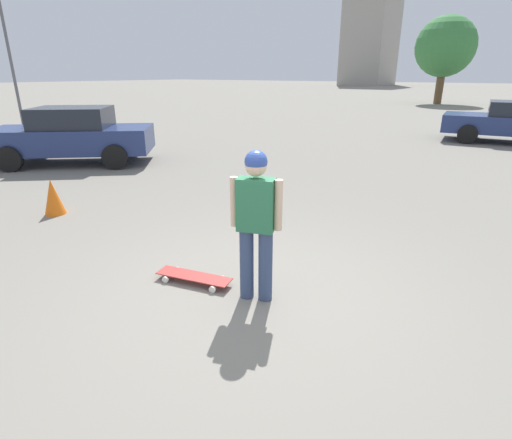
# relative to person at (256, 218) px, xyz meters

# --- Properties ---
(ground_plane) EXTENTS (220.00, 220.00, 0.00)m
(ground_plane) POSITION_rel_person_xyz_m (0.00, 0.00, -0.94)
(ground_plane) COLOR gray
(person) EXTENTS (0.32, 0.52, 1.63)m
(person) POSITION_rel_person_xyz_m (0.00, 0.00, 0.00)
(person) COLOR #38476B
(person) RESTS_ON ground_plane
(skateboard) EXTENTS (0.44, 0.94, 0.09)m
(skateboard) POSITION_rel_person_xyz_m (-0.14, 0.79, -0.86)
(skateboard) COLOR #A5332D
(skateboard) RESTS_ON ground_plane
(car_parked_near) EXTENTS (3.98, 4.26, 1.49)m
(car_parked_near) POSITION_rel_person_xyz_m (2.95, 7.99, -0.18)
(car_parked_near) COLOR navy
(car_parked_near) RESTS_ON ground_plane
(building_block_distant) EXTENTS (11.30, 8.02, 23.88)m
(building_block_distant) POSITION_rel_person_xyz_m (79.19, 27.27, 11.00)
(building_block_distant) COLOR #9E998E
(building_block_distant) RESTS_ON ground_plane
(tree_distant) EXTENTS (4.43, 4.43, 6.42)m
(tree_distant) POSITION_rel_person_xyz_m (32.20, 4.57, 3.24)
(tree_distant) COLOR brown
(tree_distant) RESTS_ON ground_plane
(traffic_cone) EXTENTS (0.35, 0.35, 0.62)m
(traffic_cone) POSITION_rel_person_xyz_m (0.30, 4.48, -0.63)
(traffic_cone) COLOR orange
(traffic_cone) RESTS_ON ground_plane
(lamp_post) EXTENTS (0.28, 0.28, 6.01)m
(lamp_post) POSITION_rel_person_xyz_m (5.72, 16.19, 2.56)
(lamp_post) COLOR #59595E
(lamp_post) RESTS_ON ground_plane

